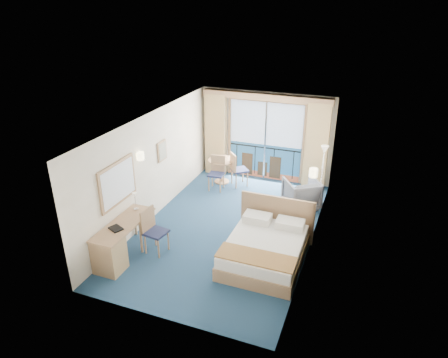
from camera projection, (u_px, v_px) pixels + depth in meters
The scene contains 22 objects.
floor at pixel (228, 228), 9.81m from camera, with size 6.50×6.50×0.00m, color navy.
room_walls at pixel (228, 161), 9.07m from camera, with size 4.04×6.54×2.72m.
balcony_door at pixel (265, 143), 12.07m from camera, with size 2.36×0.03×2.52m.
curtain_left at pixel (216, 135), 12.39m from camera, with size 0.65×0.22×2.55m, color tan.
curtain_right at pixel (316, 147), 11.39m from camera, with size 0.65×0.22×2.55m, color tan.
pelmet at pixel (266, 97), 11.37m from camera, with size 3.80×0.25×0.18m, color #A17557.
mirror at pixel (118, 183), 8.53m from camera, with size 0.05×1.25×0.95m.
wall_print at pixel (162, 151), 10.16m from camera, with size 0.04×0.42×0.52m.
sconce_left at pixel (140, 156), 9.16m from camera, with size 0.18×0.18×0.18m, color #FFEEB2.
sconce_right at pixel (313, 173), 8.29m from camera, with size 0.18×0.18×0.18m, color #FFEEB2.
bed at pixel (265, 248), 8.50m from camera, with size 1.72×2.04×1.08m.
nightstand at pixel (303, 224), 9.43m from camera, with size 0.44×0.42×0.57m, color tan.
phone at pixel (305, 211), 9.32m from camera, with size 0.16×0.13×0.07m, color silver.
armchair at pixel (301, 193), 10.68m from camera, with size 0.84×0.86×0.78m, color #434751.
floor_lamp at pixel (324, 160), 10.52m from camera, with size 0.23×0.23×1.65m.
desk at pixel (113, 249), 8.23m from camera, with size 0.58×1.70×0.80m.
desk_chair at pixel (152, 228), 8.71m from camera, with size 0.51×0.50×1.03m.
folder at pixel (116, 228), 8.26m from camera, with size 0.28×0.21×0.03m, color black.
desk_lamp at pixel (135, 198), 8.87m from camera, with size 0.11×0.11×0.41m.
round_table at pixel (222, 165), 12.02m from camera, with size 0.81×0.81×0.73m.
table_chair_a at pixel (237, 168), 11.78m from camera, with size 0.63×0.63×1.03m.
table_chair_b at pixel (217, 171), 11.63m from camera, with size 0.47×0.48×1.00m.
Camera 1 is at (2.90, -7.90, 5.18)m, focal length 32.00 mm.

